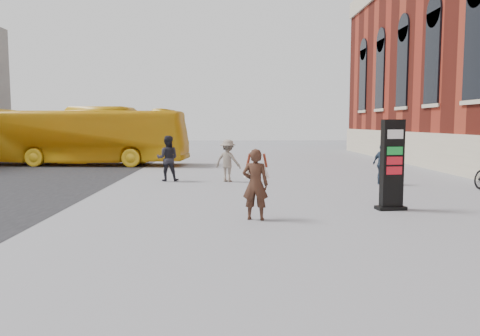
{
  "coord_description": "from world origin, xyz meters",
  "views": [
    {
      "loc": [
        -0.62,
        -11.23,
        2.3
      ],
      "look_at": [
        -0.33,
        0.71,
        1.14
      ],
      "focal_mm": 35.0,
      "sensor_mm": 36.0,
      "label": 1
    }
  ],
  "objects_px": {
    "pedestrian_a": "(168,158)",
    "pedestrian_c": "(383,164)",
    "pedestrian_b": "(228,161)",
    "info_pylon": "(392,165)",
    "bus": "(83,136)",
    "woman": "(255,183)"
  },
  "relations": [
    {
      "from": "pedestrian_a",
      "to": "pedestrian_c",
      "type": "distance_m",
      "value": 8.24
    },
    {
      "from": "info_pylon",
      "to": "woman",
      "type": "distance_m",
      "value": 3.87
    },
    {
      "from": "pedestrian_a",
      "to": "pedestrian_b",
      "type": "bearing_deg",
      "value": 173.94
    },
    {
      "from": "info_pylon",
      "to": "pedestrian_b",
      "type": "height_order",
      "value": "info_pylon"
    },
    {
      "from": "pedestrian_c",
      "to": "pedestrian_a",
      "type": "bearing_deg",
      "value": 53.3
    },
    {
      "from": "info_pylon",
      "to": "pedestrian_c",
      "type": "distance_m",
      "value": 5.25
    },
    {
      "from": "bus",
      "to": "pedestrian_a",
      "type": "xyz_separation_m",
      "value": [
        5.54,
        -7.28,
        -0.68
      ]
    },
    {
      "from": "pedestrian_b",
      "to": "pedestrian_a",
      "type": "bearing_deg",
      "value": 21.18
    },
    {
      "from": "info_pylon",
      "to": "bus",
      "type": "distance_m",
      "value": 18.3
    },
    {
      "from": "info_pylon",
      "to": "bus",
      "type": "relative_size",
      "value": 0.21
    },
    {
      "from": "info_pylon",
      "to": "woman",
      "type": "relative_size",
      "value": 1.41
    },
    {
      "from": "info_pylon",
      "to": "pedestrian_a",
      "type": "xyz_separation_m",
      "value": [
        -6.71,
        6.32,
        -0.29
      ]
    },
    {
      "from": "bus",
      "to": "pedestrian_b",
      "type": "height_order",
      "value": "bus"
    },
    {
      "from": "woman",
      "to": "bus",
      "type": "bearing_deg",
      "value": -48.42
    },
    {
      "from": "woman",
      "to": "bus",
      "type": "xyz_separation_m",
      "value": [
        -8.58,
        14.79,
        0.71
      ]
    },
    {
      "from": "pedestrian_b",
      "to": "info_pylon",
      "type": "bearing_deg",
      "value": 153.32
    },
    {
      "from": "woman",
      "to": "pedestrian_b",
      "type": "bearing_deg",
      "value": -73.32
    },
    {
      "from": "info_pylon",
      "to": "pedestrian_a",
      "type": "height_order",
      "value": "info_pylon"
    },
    {
      "from": "pedestrian_a",
      "to": "pedestrian_c",
      "type": "bearing_deg",
      "value": 171.51
    },
    {
      "from": "info_pylon",
      "to": "pedestrian_c",
      "type": "height_order",
      "value": "info_pylon"
    },
    {
      "from": "woman",
      "to": "pedestrian_c",
      "type": "height_order",
      "value": "woman"
    },
    {
      "from": "woman",
      "to": "pedestrian_b",
      "type": "xyz_separation_m",
      "value": [
        -0.66,
        7.24,
        -0.04
      ]
    }
  ]
}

